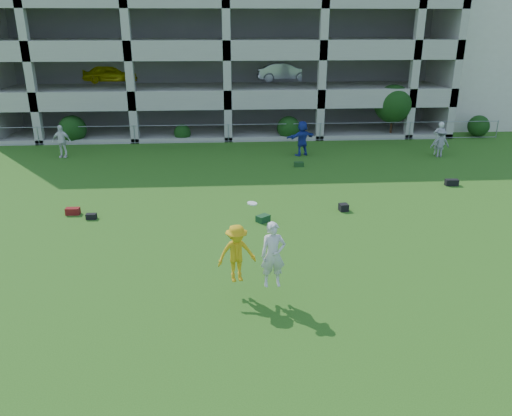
{
  "coord_description": "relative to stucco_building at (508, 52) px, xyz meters",
  "views": [
    {
      "loc": [
        -0.42,
        -12.91,
        7.39
      ],
      "look_at": [
        0.68,
        3.0,
        1.4
      ],
      "focal_mm": 35.0,
      "sensor_mm": 36.0,
      "label": 1
    }
  ],
  "objects": [
    {
      "name": "bag_black_e",
      "position": [
        -12.49,
        -18.85,
        -4.85
      ],
      "size": [
        0.62,
        0.34,
        0.3
      ],
      "primitive_type": "cube",
      "rotation": [
        0.0,
        0.0,
        -0.07
      ],
      "color": "black",
      "rests_on": "ground"
    },
    {
      "name": "bag_green_c",
      "position": [
        -21.89,
        -22.81,
        -4.87
      ],
      "size": [
        0.61,
        0.59,
        0.26
      ],
      "primitive_type": "cube",
      "rotation": [
        0.0,
        0.0,
        0.68
      ],
      "color": "#14371E",
      "rests_on": "ground"
    },
    {
      "name": "bag_red_a",
      "position": [
        -29.56,
        -21.5,
        -4.86
      ],
      "size": [
        0.55,
        0.31,
        0.28
      ],
      "primitive_type": "cube",
      "rotation": [
        0.0,
        0.0,
        -0.01
      ],
      "color": "#5A100F",
      "rests_on": "ground"
    },
    {
      "name": "crate_d",
      "position": [
        -18.45,
        -21.85,
        -4.85
      ],
      "size": [
        0.4,
        0.4,
        0.3
      ],
      "primitive_type": "cube",
      "rotation": [
        0.0,
        0.0,
        0.14
      ],
      "color": "black",
      "rests_on": "ground"
    },
    {
      "name": "bystander_d",
      "position": [
        -18.77,
        -12.64,
        -3.99
      ],
      "size": [
        1.96,
        1.32,
        2.02
      ],
      "primitive_type": "imported",
      "rotation": [
        0.0,
        0.0,
        3.57
      ],
      "color": "navy",
      "rests_on": "ground"
    },
    {
      "name": "bystander_e",
      "position": [
        -10.74,
        -13.04,
        -4.03
      ],
      "size": [
        0.84,
        0.71,
        1.95
      ],
      "primitive_type": "imported",
      "rotation": [
        0.0,
        0.0,
        2.74
      ],
      "color": "silver",
      "rests_on": "ground"
    },
    {
      "name": "parking_garage",
      "position": [
        -23.01,
        -0.3,
        1.01
      ],
      "size": [
        30.0,
        14.0,
        12.0
      ],
      "color": "#9E998C",
      "rests_on": "ground"
    },
    {
      "name": "shrub_row",
      "position": [
        -18.41,
        -8.3,
        -3.49
      ],
      "size": [
        34.38,
        2.52,
        3.5
      ],
      "color": "#163D11",
      "rests_on": "ground"
    },
    {
      "name": "bystander_b",
      "position": [
        -32.61,
        -12.12,
        -4.07
      ],
      "size": [
        1.15,
        0.6,
        1.87
      ],
      "primitive_type": "imported",
      "rotation": [
        0.0,
        0.0,
        -0.14
      ],
      "color": "white",
      "rests_on": "ground"
    },
    {
      "name": "stucco_building",
      "position": [
        0.0,
        0.0,
        0.0
      ],
      "size": [
        16.0,
        14.0,
        10.0
      ],
      "primitive_type": "cube",
      "color": "beige",
      "rests_on": "ground"
    },
    {
      "name": "frisbee_contest",
      "position": [
        -22.76,
        -28.45,
        -3.65
      ],
      "size": [
        1.94,
        1.05,
        2.34
      ],
      "color": "gold",
      "rests_on": "ground"
    },
    {
      "name": "bag_green_g",
      "position": [
        -19.3,
        -15.04,
        -4.88
      ],
      "size": [
        0.51,
        0.32,
        0.25
      ],
      "primitive_type": "cube",
      "rotation": [
        0.0,
        0.0,
        0.03
      ],
      "color": "#173814",
      "rests_on": "ground"
    },
    {
      "name": "fence",
      "position": [
        -23.0,
        -9.0,
        -4.39
      ],
      "size": [
        36.06,
        0.06,
        1.2
      ],
      "color": "gray",
      "rests_on": "ground"
    },
    {
      "name": "ground",
      "position": [
        -23.0,
        -28.0,
        -5.0
      ],
      "size": [
        100.0,
        100.0,
        0.0
      ],
      "primitive_type": "plane",
      "color": "#235114",
      "rests_on": "ground"
    },
    {
      "name": "bag_black_b",
      "position": [
        -28.69,
        -22.06,
        -4.89
      ],
      "size": [
        0.41,
        0.26,
        0.22
      ],
      "primitive_type": "cube",
      "rotation": [
        0.0,
        0.0,
        -0.03
      ],
      "color": "black",
      "rests_on": "ground"
    },
    {
      "name": "bystander_f",
      "position": [
        -10.87,
        -13.53,
        -4.18
      ],
      "size": [
        1.09,
        0.65,
        1.65
      ],
      "primitive_type": "imported",
      "rotation": [
        0.0,
        0.0,
        3.1
      ],
      "color": "gray",
      "rests_on": "ground"
    }
  ]
}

